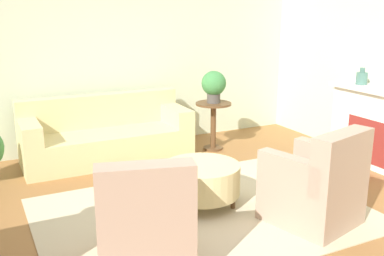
% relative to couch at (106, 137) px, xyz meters
% --- Properties ---
extents(ground_plane, '(16.00, 16.00, 0.00)m').
position_rel_couch_xyz_m(ground_plane, '(0.39, -2.10, -0.31)').
color(ground_plane, '#996638').
extents(wall_back, '(9.28, 0.12, 2.80)m').
position_rel_couch_xyz_m(wall_back, '(0.39, 0.60, 1.09)').
color(wall_back, beige).
rests_on(wall_back, ground_plane).
extents(rug, '(3.24, 2.33, 0.01)m').
position_rel_couch_xyz_m(rug, '(0.39, -2.10, -0.31)').
color(rug, beige).
rests_on(rug, ground_plane).
extents(couch, '(2.23, 0.85, 0.86)m').
position_rel_couch_xyz_m(couch, '(0.00, 0.00, 0.00)').
color(couch, beige).
rests_on(couch, ground_plane).
extents(armchair_left, '(0.89, 0.93, 0.95)m').
position_rel_couch_xyz_m(armchair_left, '(-0.48, -2.76, 0.06)').
color(armchair_left, tan).
rests_on(armchair_left, rug).
extents(armchair_right, '(0.89, 0.93, 0.95)m').
position_rel_couch_xyz_m(armchair_right, '(1.26, -2.76, 0.06)').
color(armchair_right, tan).
rests_on(armchair_right, rug).
extents(ottoman_table, '(0.81, 0.81, 0.44)m').
position_rel_couch_xyz_m(ottoman_table, '(0.48, -1.90, -0.03)').
color(ottoman_table, beige).
rests_on(ottoman_table, rug).
extents(side_table, '(0.52, 0.52, 0.70)m').
position_rel_couch_xyz_m(side_table, '(1.53, -0.25, 0.16)').
color(side_table, brown).
rests_on(side_table, ground_plane).
extents(fireplace, '(0.44, 1.51, 1.04)m').
position_rel_couch_xyz_m(fireplace, '(3.09, -1.89, 0.23)').
color(fireplace, white).
rests_on(fireplace, ground_plane).
extents(vase_mantel_near, '(0.15, 0.15, 0.22)m').
position_rel_couch_xyz_m(vase_mantel_near, '(3.07, -1.50, 0.81)').
color(vase_mantel_near, '#477066').
rests_on(vase_mantel_near, fireplace).
extents(potted_plant_on_side_table, '(0.35, 0.35, 0.46)m').
position_rel_couch_xyz_m(potted_plant_on_side_table, '(1.53, -0.25, 0.65)').
color(potted_plant_on_side_table, '#4C4742').
rests_on(potted_plant_on_side_table, side_table).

